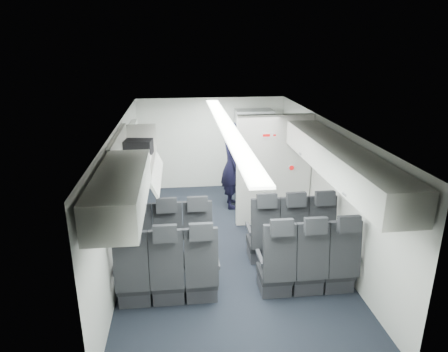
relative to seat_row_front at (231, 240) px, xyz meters
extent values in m
cube|color=black|center=(0.00, 0.53, -0.41)|extent=(3.40, 6.00, 0.01)
cube|color=silver|center=(0.00, 0.53, 1.75)|extent=(3.40, 6.00, 0.01)
cube|color=silver|center=(0.00, 3.53, 0.67)|extent=(3.40, 0.01, 2.15)
cube|color=silver|center=(0.00, -2.47, 0.67)|extent=(3.40, 0.01, 2.15)
cube|color=silver|center=(-1.70, 0.53, 0.67)|extent=(0.01, 6.00, 2.15)
cube|color=silver|center=(1.70, 0.53, 0.67)|extent=(0.01, 6.00, 2.15)
cube|color=white|center=(0.00, 0.53, 1.71)|extent=(0.25, 5.52, 0.03)
cube|color=black|center=(-1.42, 0.08, -0.13)|extent=(0.44, 0.46, 0.12)
cube|color=#2D2D33|center=(-1.42, 0.08, -0.29)|extent=(0.42, 0.42, 0.22)
cube|color=black|center=(-1.42, -0.14, 0.32)|extent=(0.44, 0.20, 0.80)
cube|color=black|center=(-1.42, -0.19, 0.72)|extent=(0.30, 0.12, 0.23)
cube|color=#2D2D33|center=(-1.64, 0.05, 0.15)|extent=(0.05, 0.40, 0.06)
cube|color=#2D2D33|center=(-1.20, 0.05, 0.15)|extent=(0.05, 0.40, 0.06)
cube|color=black|center=(-0.97, 0.08, -0.13)|extent=(0.44, 0.46, 0.12)
cube|color=#2D2D33|center=(-0.97, 0.08, -0.29)|extent=(0.42, 0.42, 0.22)
cube|color=black|center=(-0.97, -0.14, 0.32)|extent=(0.44, 0.20, 0.80)
cube|color=black|center=(-0.97, -0.19, 0.72)|extent=(0.30, 0.12, 0.23)
cube|color=#2D2D33|center=(-1.19, 0.05, 0.15)|extent=(0.05, 0.40, 0.06)
cube|color=#2D2D33|center=(-0.75, 0.05, 0.15)|extent=(0.05, 0.40, 0.06)
cube|color=black|center=(-0.52, 0.08, -0.13)|extent=(0.44, 0.46, 0.12)
cube|color=#2D2D33|center=(-0.52, 0.08, -0.29)|extent=(0.42, 0.42, 0.22)
cube|color=black|center=(-0.52, -0.14, 0.32)|extent=(0.44, 0.20, 0.80)
cube|color=black|center=(-0.52, -0.19, 0.72)|extent=(0.30, 0.12, 0.23)
cube|color=#2D2D33|center=(-0.74, 0.05, 0.15)|extent=(0.05, 0.40, 0.06)
cube|color=#2D2D33|center=(-0.30, 0.05, 0.15)|extent=(0.05, 0.40, 0.06)
cube|color=black|center=(0.52, 0.08, -0.13)|extent=(0.44, 0.46, 0.12)
cube|color=#2D2D33|center=(0.52, 0.08, -0.29)|extent=(0.42, 0.42, 0.22)
cube|color=black|center=(0.52, -0.14, 0.32)|extent=(0.44, 0.20, 0.80)
cube|color=black|center=(0.52, -0.19, 0.72)|extent=(0.30, 0.12, 0.23)
cube|color=#2D2D33|center=(0.30, 0.05, 0.15)|extent=(0.05, 0.40, 0.06)
cube|color=#2D2D33|center=(0.74, 0.05, 0.15)|extent=(0.05, 0.40, 0.06)
cube|color=black|center=(0.97, 0.08, -0.13)|extent=(0.44, 0.46, 0.12)
cube|color=#2D2D33|center=(0.97, 0.08, -0.29)|extent=(0.42, 0.42, 0.22)
cube|color=black|center=(0.97, -0.14, 0.32)|extent=(0.44, 0.20, 0.80)
cube|color=black|center=(0.97, -0.19, 0.72)|extent=(0.30, 0.12, 0.23)
cube|color=#2D2D33|center=(0.75, 0.05, 0.15)|extent=(0.05, 0.40, 0.06)
cube|color=#2D2D33|center=(1.19, 0.05, 0.15)|extent=(0.05, 0.40, 0.06)
cube|color=black|center=(1.42, 0.08, -0.13)|extent=(0.44, 0.46, 0.12)
cube|color=#2D2D33|center=(1.42, 0.08, -0.29)|extent=(0.42, 0.42, 0.22)
cube|color=black|center=(1.42, -0.14, 0.32)|extent=(0.44, 0.20, 0.80)
cube|color=black|center=(1.42, -0.19, 0.72)|extent=(0.30, 0.12, 0.23)
cube|color=#2D2D33|center=(1.20, 0.05, 0.15)|extent=(0.05, 0.40, 0.06)
cube|color=#2D2D33|center=(1.64, 0.05, 0.15)|extent=(0.05, 0.40, 0.06)
cube|color=black|center=(-1.42, -0.82, -0.13)|extent=(0.44, 0.46, 0.12)
cube|color=#2D2D33|center=(-1.42, -0.82, -0.29)|extent=(0.42, 0.42, 0.22)
cube|color=black|center=(-1.42, -1.04, 0.32)|extent=(0.44, 0.20, 0.80)
cube|color=black|center=(-1.42, -1.09, 0.72)|extent=(0.30, 0.12, 0.23)
cube|color=#2D2D33|center=(-1.64, -0.85, 0.15)|extent=(0.05, 0.40, 0.06)
cube|color=#2D2D33|center=(-1.20, -0.85, 0.15)|extent=(0.05, 0.40, 0.06)
cube|color=black|center=(-0.97, -0.82, -0.13)|extent=(0.44, 0.46, 0.12)
cube|color=#2D2D33|center=(-0.97, -0.82, -0.29)|extent=(0.42, 0.42, 0.22)
cube|color=black|center=(-0.97, -1.04, 0.32)|extent=(0.44, 0.20, 0.80)
cube|color=black|center=(-0.97, -1.09, 0.72)|extent=(0.30, 0.12, 0.23)
cube|color=#2D2D33|center=(-1.19, -0.85, 0.15)|extent=(0.05, 0.40, 0.06)
cube|color=#2D2D33|center=(-0.75, -0.85, 0.15)|extent=(0.05, 0.40, 0.06)
cube|color=black|center=(-0.52, -0.82, -0.13)|extent=(0.44, 0.46, 0.12)
cube|color=#2D2D33|center=(-0.52, -0.82, -0.29)|extent=(0.42, 0.42, 0.22)
cube|color=black|center=(-0.52, -1.04, 0.32)|extent=(0.44, 0.20, 0.80)
cube|color=black|center=(-0.52, -1.09, 0.72)|extent=(0.30, 0.12, 0.23)
cube|color=#2D2D33|center=(-0.74, -0.85, 0.15)|extent=(0.05, 0.40, 0.06)
cube|color=#2D2D33|center=(-0.30, -0.85, 0.15)|extent=(0.05, 0.40, 0.06)
cube|color=black|center=(0.52, -0.82, -0.13)|extent=(0.44, 0.46, 0.12)
cube|color=#2D2D33|center=(0.52, -0.82, -0.29)|extent=(0.42, 0.42, 0.22)
cube|color=black|center=(0.52, -1.04, 0.32)|extent=(0.44, 0.20, 0.80)
cube|color=black|center=(0.52, -1.09, 0.72)|extent=(0.30, 0.12, 0.23)
cube|color=#2D2D33|center=(0.30, -0.85, 0.15)|extent=(0.05, 0.40, 0.06)
cube|color=#2D2D33|center=(0.74, -0.85, 0.15)|extent=(0.05, 0.40, 0.06)
cube|color=black|center=(0.97, -0.82, -0.13)|extent=(0.44, 0.46, 0.12)
cube|color=#2D2D33|center=(0.97, -0.82, -0.29)|extent=(0.42, 0.42, 0.22)
cube|color=black|center=(0.97, -1.04, 0.32)|extent=(0.44, 0.20, 0.80)
cube|color=black|center=(0.97, -1.09, 0.72)|extent=(0.30, 0.12, 0.23)
cube|color=#2D2D33|center=(0.75, -0.85, 0.15)|extent=(0.05, 0.40, 0.06)
cube|color=#2D2D33|center=(1.19, -0.85, 0.15)|extent=(0.05, 0.40, 0.06)
cube|color=black|center=(1.42, -0.82, -0.13)|extent=(0.44, 0.46, 0.12)
cube|color=#2D2D33|center=(1.42, -0.82, -0.29)|extent=(0.42, 0.42, 0.22)
cube|color=black|center=(1.42, -1.04, 0.32)|extent=(0.44, 0.20, 0.80)
cube|color=black|center=(1.42, -1.09, 0.72)|extent=(0.30, 0.12, 0.23)
cube|color=#2D2D33|center=(1.20, -0.85, 0.15)|extent=(0.05, 0.40, 0.06)
cube|color=#2D2D33|center=(1.64, -0.85, 0.15)|extent=(0.05, 0.40, 0.06)
cube|color=silver|center=(-1.40, -1.47, 1.46)|extent=(0.52, 1.80, 0.40)
cylinder|color=slate|center=(-1.15, -1.47, 1.30)|extent=(0.04, 0.10, 0.04)
cube|color=#9E9E93|center=(-1.40, 0.28, 1.26)|extent=(0.52, 1.70, 0.04)
cube|color=silver|center=(-1.66, 0.28, 1.46)|extent=(0.06, 1.70, 0.44)
cube|color=silver|center=(-1.40, -0.55, 1.46)|extent=(0.52, 0.04, 0.40)
cube|color=silver|center=(-1.40, 1.11, 1.46)|extent=(0.52, 0.04, 0.40)
cube|color=silver|center=(-1.15, 0.28, 1.15)|extent=(0.21, 1.61, 0.38)
cube|color=silver|center=(1.40, -1.47, 1.46)|extent=(0.52, 1.80, 0.40)
cylinder|color=slate|center=(1.15, -1.47, 1.30)|extent=(0.04, 0.10, 0.04)
cube|color=silver|center=(1.40, 0.28, 1.46)|extent=(0.52, 1.70, 0.40)
cylinder|color=slate|center=(1.15, 0.28, 1.30)|extent=(0.04, 0.10, 0.04)
cube|color=silver|center=(0.98, 1.33, 0.67)|extent=(1.40, 0.12, 2.13)
cube|color=white|center=(0.85, 1.26, 1.38)|extent=(0.24, 0.01, 0.10)
cube|color=red|center=(0.80, 1.25, 1.38)|extent=(0.13, 0.01, 0.04)
cube|color=red|center=(0.95, 1.25, 1.38)|extent=(0.05, 0.01, 0.03)
cylinder|color=white|center=(1.30, 1.26, 0.75)|extent=(0.11, 0.01, 0.11)
cylinder|color=red|center=(1.30, 1.26, 0.75)|extent=(0.09, 0.01, 0.09)
cube|color=#939399|center=(0.95, 3.25, 0.55)|extent=(0.85, 0.50, 1.90)
cube|color=#3F3F42|center=(0.95, 2.99, 0.10)|extent=(0.80, 0.01, 0.02)
cube|color=#3F3F42|center=(0.95, 2.99, 0.60)|extent=(0.80, 0.01, 0.02)
cube|color=#3F3F42|center=(0.95, 2.99, 1.10)|extent=(0.80, 0.01, 0.02)
cube|color=silver|center=(-1.64, 2.08, 0.55)|extent=(0.10, 0.92, 1.86)
cylinder|color=black|center=(-1.58, 2.08, 1.05)|extent=(0.03, 0.22, 0.22)
cube|color=gold|center=(-1.58, 2.38, 0.60)|extent=(0.02, 0.10, 0.75)
cylinder|color=white|center=(-1.67, 1.33, 0.90)|extent=(0.01, 0.11, 0.11)
cylinder|color=red|center=(-1.66, 1.33, 0.90)|extent=(0.01, 0.09, 0.09)
imported|color=black|center=(0.32, 2.29, 0.51)|extent=(0.44, 0.67, 1.83)
cube|color=black|center=(-1.39, 0.61, 1.38)|extent=(0.46, 0.35, 0.25)
cube|color=white|center=(0.51, 2.24, 0.66)|extent=(0.19, 0.04, 0.13)
camera|label=1|loc=(-0.74, -5.60, 3.01)|focal=32.00mm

